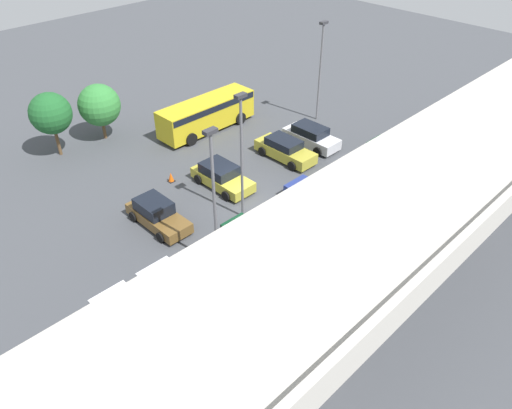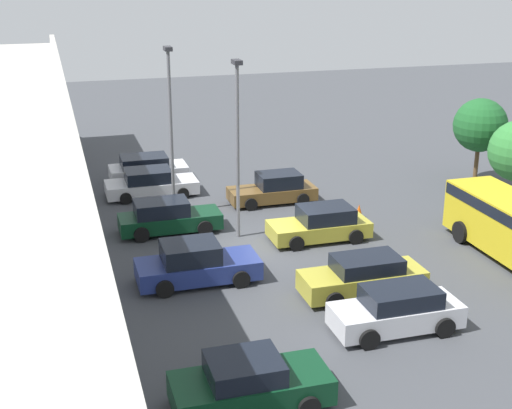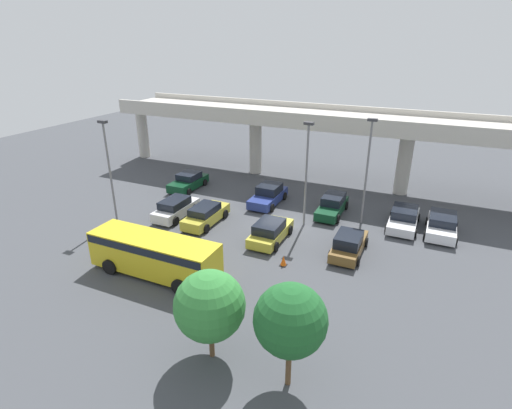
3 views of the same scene
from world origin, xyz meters
The scene contains 14 objects.
ground_plane centered at (0.00, 0.00, 0.00)m, with size 96.77×96.77×0.00m, color #424449.
parked_car_0 centered at (-11.33, 4.37, 0.72)m, with size 2.17×4.55×1.55m.
parked_car_1 centered at (-8.54, -1.67, 0.76)m, with size 2.02×4.48×1.58m.
parked_car_2 centered at (-5.67, -1.73, 0.74)m, with size 2.01×4.75×1.54m.
parked_car_3 centered at (-2.80, 4.14, 0.77)m, with size 2.21×4.82×1.68m.
parked_car_4 centered at (0.06, -2.24, 0.73)m, with size 2.15×4.54×1.55m.
parked_car_5 centered at (2.91, 4.29, 0.74)m, with size 1.99×4.72×1.58m.
parked_car_6 centered at (5.64, -1.80, 0.72)m, with size 2.02×4.53×1.57m.
parked_car_7 centered at (8.55, 4.24, 0.69)m, with size 2.26×4.88×1.49m.
parked_car_8 centered at (11.26, 4.04, 0.73)m, with size 2.26×4.38×1.52m.
lamp_post_near_aisle centered at (5.49, 3.53, 4.82)m, with size 0.70×0.35×8.26m.
lamp_post_by_overpass centered at (1.45, 1.27, 4.73)m, with size 0.70×0.35×8.08m.
tree_front_centre centered at (5.79, -13.92, 3.32)m, with size 2.99×2.99×4.83m.
traffic_cone centered at (2.18, -5.09, 0.33)m, with size 0.44×0.44×0.70m.
Camera 2 is at (-28.11, 9.10, 12.14)m, focal length 50.00 mm.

